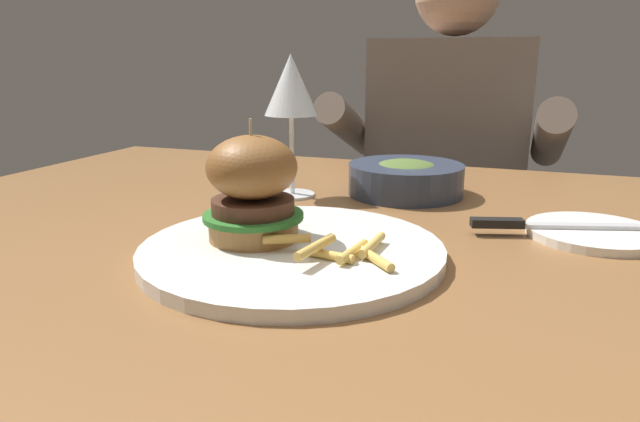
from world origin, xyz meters
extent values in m
cube|color=brown|center=(0.00, 0.00, 0.72)|extent=(1.21, 0.89, 0.04)
cylinder|color=brown|center=(-0.55, 0.38, 0.35)|extent=(0.06, 0.06, 0.70)
cylinder|color=white|center=(0.03, -0.13, 0.75)|extent=(0.31, 0.31, 0.01)
cylinder|color=#9E6B38|center=(-0.02, -0.13, 0.77)|extent=(0.09, 0.09, 0.02)
cylinder|color=#2D7028|center=(-0.02, -0.13, 0.78)|extent=(0.11, 0.11, 0.01)
cylinder|color=#4C2D1E|center=(-0.02, -0.13, 0.79)|extent=(0.09, 0.09, 0.02)
ellipsoid|color=brown|center=(-0.02, -0.13, 0.83)|extent=(0.09, 0.09, 0.07)
cylinder|color=#CCB78C|center=(-0.02, -0.13, 0.86)|extent=(0.00, 0.00, 0.05)
cylinder|color=#E0B251|center=(0.08, -0.16, 0.76)|extent=(0.05, 0.02, 0.01)
cylinder|color=#E0B251|center=(0.10, -0.15, 0.76)|extent=(0.02, 0.06, 0.01)
cylinder|color=#E0B251|center=(0.12, -0.16, 0.76)|extent=(0.05, 0.05, 0.01)
cylinder|color=#EABC5B|center=(0.11, -0.13, 0.76)|extent=(0.01, 0.06, 0.01)
cylinder|color=gold|center=(0.03, -0.16, 0.77)|extent=(0.05, 0.03, 0.01)
cylinder|color=#E0B251|center=(0.07, -0.17, 0.77)|extent=(0.02, 0.07, 0.01)
cylinder|color=silver|center=(-0.08, 0.12, 0.74)|extent=(0.07, 0.07, 0.00)
cylinder|color=silver|center=(-0.08, 0.12, 0.80)|extent=(0.01, 0.01, 0.12)
cone|color=silver|center=(-0.08, 0.12, 0.90)|extent=(0.08, 0.08, 0.09)
cylinder|color=white|center=(0.33, 0.05, 0.74)|extent=(0.15, 0.15, 0.01)
cube|color=silver|center=(0.33, 0.05, 0.75)|extent=(0.16, 0.06, 0.00)
cube|color=black|center=(0.22, 0.02, 0.76)|extent=(0.06, 0.03, 0.01)
cylinder|color=#2D384C|center=(0.08, 0.18, 0.76)|extent=(0.17, 0.17, 0.05)
ellipsoid|color=#4C662D|center=(0.08, 0.18, 0.78)|extent=(0.09, 0.09, 0.02)
cube|color=#282833|center=(0.08, 0.72, 0.23)|extent=(0.30, 0.22, 0.46)
cube|color=#72665B|center=(0.08, 0.72, 0.72)|extent=(0.36, 0.20, 0.52)
cylinder|color=#72665B|center=(-0.14, 0.64, 0.78)|extent=(0.07, 0.34, 0.18)
cylinder|color=#72665B|center=(0.30, 0.64, 0.78)|extent=(0.07, 0.34, 0.18)
camera|label=1|loc=(0.24, -0.65, 0.94)|focal=32.00mm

